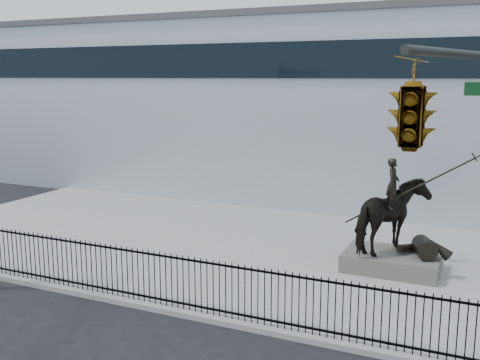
% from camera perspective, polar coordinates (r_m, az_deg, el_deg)
% --- Properties ---
extents(ground, '(120.00, 120.00, 0.00)m').
position_cam_1_polar(ground, '(14.35, -6.35, -15.62)').
color(ground, black).
rests_on(ground, ground).
extents(plaza, '(30.00, 12.00, 0.15)m').
position_cam_1_polar(plaza, '(20.19, 4.02, -7.47)').
color(plaza, gray).
rests_on(plaza, ground).
extents(building, '(44.00, 14.00, 9.00)m').
position_cam_1_polar(building, '(31.75, 12.55, 7.02)').
color(building, silver).
rests_on(building, ground).
extents(picket_fence, '(22.10, 0.10, 1.50)m').
position_cam_1_polar(picket_fence, '(14.98, -3.91, -10.65)').
color(picket_fence, black).
rests_on(picket_fence, plaza).
extents(statue_plinth, '(2.98, 2.05, 0.56)m').
position_cam_1_polar(statue_plinth, '(18.90, 15.17, -7.97)').
color(statue_plinth, '#585650').
rests_on(statue_plinth, plaza).
extents(equestrian_statue, '(3.81, 2.35, 3.23)m').
position_cam_1_polar(equestrian_statue, '(18.49, 15.56, -3.74)').
color(equestrian_statue, black).
rests_on(equestrian_statue, statue_plinth).
extents(traffic_signal_right, '(2.17, 6.86, 7.00)m').
position_cam_1_polar(traffic_signal_right, '(9.10, 22.65, 0.50)').
color(traffic_signal_right, '#242721').
rests_on(traffic_signal_right, ground).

